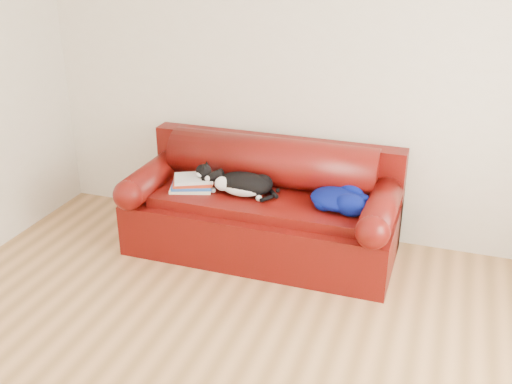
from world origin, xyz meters
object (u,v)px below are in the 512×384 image
sofa_base (262,224)px  blanket (340,198)px  cat (243,185)px  book_stack (193,183)px

sofa_base → blanket: bearing=-2.0°
sofa_base → cat: size_ratio=3.30×
sofa_base → cat: (-0.13, -0.06, 0.35)m
book_stack → blanket: 1.18m
sofa_base → book_stack: book_stack is taller
sofa_base → blanket: blanket is taller
sofa_base → cat: cat is taller
book_stack → cat: cat is taller
book_stack → blanket: (1.18, 0.05, 0.02)m
cat → blanket: 0.75m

